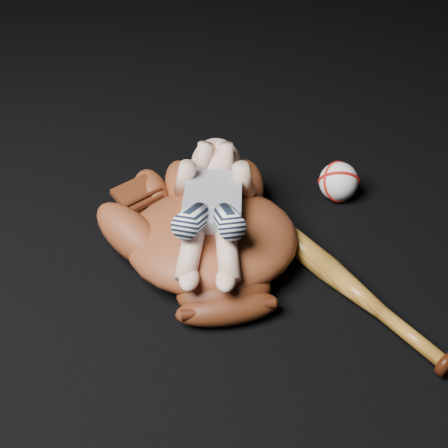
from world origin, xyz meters
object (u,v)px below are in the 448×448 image
Objects in this scene: baseball_bat at (340,278)px; baseball at (339,182)px; baseball_glove at (212,232)px; newborn_baby at (212,206)px.

baseball_bat is 5.98× the size of baseball.
newborn_baby is at bearing 58.35° from baseball_glove.
baseball is (0.29, 0.16, -0.03)m from baseball_glove.
newborn_baby is (0.00, 0.00, 0.06)m from baseball_glove.
baseball is at bearing 74.25° from baseball_bat.
baseball_glove is 0.24m from baseball_bat.
baseball_glove is at bearing -150.65° from baseball.
newborn_baby reaches higher than baseball.
baseball_glove is 0.33m from baseball.
baseball_glove is 1.21× the size of newborn_baby.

